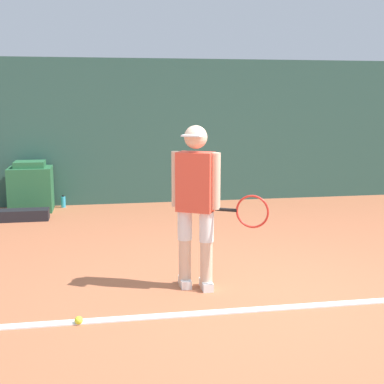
# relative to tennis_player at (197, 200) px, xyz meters

# --- Properties ---
(ground_plane) EXTENTS (24.00, 24.00, 0.00)m
(ground_plane) POSITION_rel_tennis_player_xyz_m (0.49, -0.40, -0.87)
(ground_plane) COLOR #B76642
(back_wall) EXTENTS (24.00, 0.10, 2.48)m
(back_wall) POSITION_rel_tennis_player_xyz_m (0.49, 4.39, 0.37)
(back_wall) COLOR #2D564C
(back_wall) RESTS_ON ground_plane
(court_baseline) EXTENTS (21.60, 0.10, 0.01)m
(court_baseline) POSITION_rel_tennis_player_xyz_m (0.49, -0.65, -0.87)
(court_baseline) COLOR white
(court_baseline) RESTS_ON ground_plane
(tennis_player) EXTENTS (0.84, 0.52, 1.58)m
(tennis_player) POSITION_rel_tennis_player_xyz_m (0.00, 0.00, 0.00)
(tennis_player) COLOR beige
(tennis_player) RESTS_ON ground_plane
(tennis_ball) EXTENTS (0.07, 0.07, 0.07)m
(tennis_ball) POSITION_rel_tennis_player_xyz_m (-1.11, -0.68, -0.84)
(tennis_ball) COLOR #D1E533
(tennis_ball) RESTS_ON ground_plane
(covered_chair) EXTENTS (0.68, 0.58, 0.82)m
(covered_chair) POSITION_rel_tennis_player_xyz_m (-2.02, 4.00, -0.49)
(covered_chair) COLOR #28663D
(covered_chair) RESTS_ON ground_plane
(equipment_bag) EXTENTS (0.84, 0.28, 0.17)m
(equipment_bag) POSITION_rel_tennis_player_xyz_m (-2.10, 3.29, -0.79)
(equipment_bag) COLOR black
(equipment_bag) RESTS_ON ground_plane
(water_bottle) EXTENTS (0.07, 0.07, 0.21)m
(water_bottle) POSITION_rel_tennis_player_xyz_m (-1.52, 4.18, -0.78)
(water_bottle) COLOR #33ADD6
(water_bottle) RESTS_ON ground_plane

